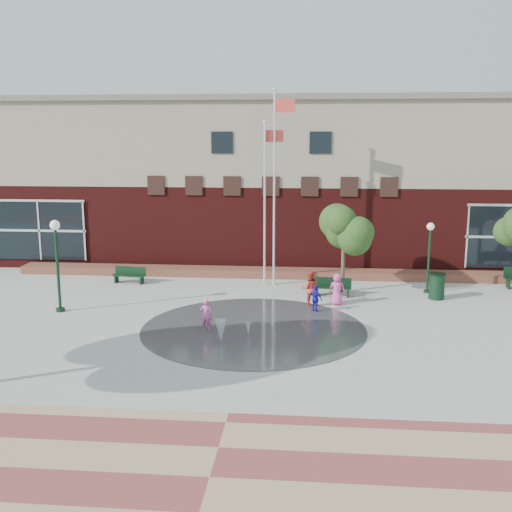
# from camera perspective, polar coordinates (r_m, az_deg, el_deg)

# --- Properties ---
(ground) EXTENTS (120.00, 120.00, 0.00)m
(ground) POSITION_cam_1_polar(r_m,az_deg,el_deg) (19.72, -1.05, -9.71)
(ground) COLOR #666056
(ground) RESTS_ON ground
(plaza_concrete) EXTENTS (46.00, 18.00, 0.01)m
(plaza_concrete) POSITION_cam_1_polar(r_m,az_deg,el_deg) (23.48, 0.00, -6.23)
(plaza_concrete) COLOR #A8A8A0
(plaza_concrete) RESTS_ON ground
(paver_band) EXTENTS (46.00, 6.00, 0.01)m
(paver_band) POSITION_cam_1_polar(r_m,az_deg,el_deg) (13.47, -4.44, -20.32)
(paver_band) COLOR #95403C
(paver_band) RESTS_ON ground
(splash_pad) EXTENTS (8.40, 8.40, 0.01)m
(splash_pad) POSITION_cam_1_polar(r_m,az_deg,el_deg) (22.53, -0.23, -6.98)
(splash_pad) COLOR #383A3D
(splash_pad) RESTS_ON ground
(library_building) EXTENTS (44.40, 10.40, 9.20)m
(library_building) POSITION_cam_1_polar(r_m,az_deg,el_deg) (35.93, 1.93, 7.38)
(library_building) COLOR #4B1010
(library_building) RESTS_ON ground
(flower_bed) EXTENTS (26.00, 1.20, 0.40)m
(flower_bed) POSITION_cam_1_polar(r_m,az_deg,el_deg) (30.80, 1.26, -2.01)
(flower_bed) COLOR #AB1E3A
(flower_bed) RESTS_ON ground
(flagpole_left) EXTENTS (1.05, 0.41, 9.29)m
(flagpole_left) POSITION_cam_1_polar(r_m,az_deg,el_deg) (28.32, 1.85, 7.43)
(flagpole_left) COLOR white
(flagpole_left) RESTS_ON ground
(flagpole_right) EXTENTS (0.93, 0.35, 7.83)m
(flagpole_right) POSITION_cam_1_polar(r_m,az_deg,el_deg) (28.28, 0.92, 5.80)
(flagpole_right) COLOR white
(flagpole_right) RESTS_ON ground
(lamp_left) EXTENTS (0.40, 0.40, 3.81)m
(lamp_left) POSITION_cam_1_polar(r_m,az_deg,el_deg) (25.47, -18.44, 0.05)
(lamp_left) COLOR black
(lamp_left) RESTS_ON ground
(lamp_right) EXTENTS (0.35, 0.35, 3.27)m
(lamp_right) POSITION_cam_1_polar(r_m,az_deg,el_deg) (28.32, 16.18, 0.58)
(lamp_right) COLOR black
(lamp_right) RESTS_ON ground
(bench_left) EXTENTS (1.66, 0.66, 0.81)m
(bench_left) POSITION_cam_1_polar(r_m,az_deg,el_deg) (30.03, -11.98, -2.08)
(bench_left) COLOR black
(bench_left) RESTS_ON ground
(bench_mid) EXTENTS (1.70, 0.66, 0.83)m
(bench_mid) POSITION_cam_1_polar(r_m,az_deg,el_deg) (27.22, 7.30, -3.29)
(bench_mid) COLOR black
(bench_mid) RESTS_ON ground
(trash_can) EXTENTS (0.72, 0.72, 1.18)m
(trash_can) POSITION_cam_1_polar(r_m,az_deg,el_deg) (27.62, 16.84, -2.76)
(trash_can) COLOR black
(trash_can) RESTS_ON ground
(tree_mid) EXTENTS (2.51, 2.51, 4.24)m
(tree_mid) POSITION_cam_1_polar(r_m,az_deg,el_deg) (27.47, 8.39, 2.82)
(tree_mid) COLOR #433929
(tree_mid) RESTS_ON ground
(water_jet_a) EXTENTS (0.41, 0.41, 0.80)m
(water_jet_a) POSITION_cam_1_polar(r_m,az_deg,el_deg) (21.11, -3.35, -8.29)
(water_jet_a) COLOR white
(water_jet_a) RESTS_ON ground
(water_jet_b) EXTENTS (0.20, 0.20, 0.44)m
(water_jet_b) POSITION_cam_1_polar(r_m,az_deg,el_deg) (21.85, -0.74, -7.59)
(water_jet_b) COLOR white
(water_jet_b) RESTS_ON ground
(child_splash) EXTENTS (0.44, 0.29, 1.19)m
(child_splash) POSITION_cam_1_polar(r_m,az_deg,el_deg) (22.34, -4.77, -5.60)
(child_splash) COLOR #E55AA3
(child_splash) RESTS_ON ground
(adult_red) EXTENTS (0.81, 0.66, 1.54)m
(adult_red) POSITION_cam_1_polar(r_m,az_deg,el_deg) (25.45, 5.17, -3.09)
(adult_red) COLOR red
(adult_red) RESTS_ON ground
(adult_pink) EXTENTS (0.71, 0.49, 1.38)m
(adult_pink) POSITION_cam_1_polar(r_m,az_deg,el_deg) (25.74, 7.72, -3.17)
(adult_pink) COLOR #EF50A0
(adult_pink) RESTS_ON ground
(child_blue) EXTENTS (0.69, 0.64, 1.13)m
(child_blue) POSITION_cam_1_polar(r_m,az_deg,el_deg) (24.64, 5.70, -4.08)
(child_blue) COLOR #1F1BA8
(child_blue) RESTS_ON ground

